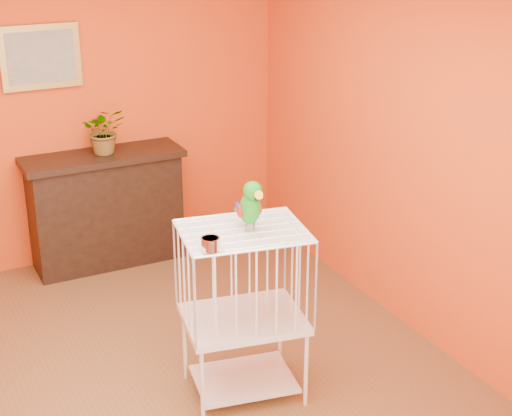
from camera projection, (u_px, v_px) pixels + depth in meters
ground at (148, 398)px, 4.87m from camera, size 4.50×4.50×0.00m
room_shell at (133, 155)px, 4.29m from camera, size 4.50×4.50×4.50m
console_cabinet at (106, 209)px, 6.53m from camera, size 1.30×0.47×0.96m
potted_plant at (105, 136)px, 6.31m from camera, size 0.41×0.44×0.30m
framed_picture at (41, 57)px, 6.07m from camera, size 0.62×0.04×0.50m
birdcage at (243, 311)px, 4.73m from camera, size 0.80×0.66×1.10m
feed_cup at (210, 244)px, 4.26m from camera, size 0.11×0.11×0.07m
parrot at (250, 205)px, 4.48m from camera, size 0.15×0.28×0.32m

